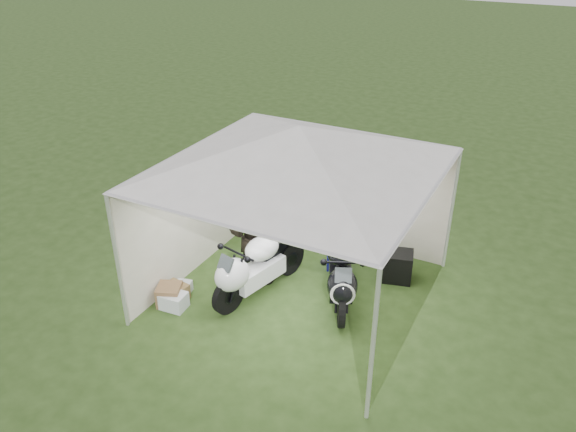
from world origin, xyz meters
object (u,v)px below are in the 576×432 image
at_px(motorcycle_black, 341,271).
at_px(person_dark_jacket, 252,234).
at_px(crate_0, 174,301).
at_px(crate_3, 176,291).
at_px(paddock_stand, 338,261).
at_px(person_blue_jacket, 338,225).
at_px(crate_1, 170,295).
at_px(motorcycle_white, 255,265).
at_px(canopy_tent, 300,152).
at_px(crate_2, 183,287).
at_px(equipment_box, 396,266).

bearing_deg(motorcycle_black, person_dark_jacket, 158.39).
height_order(crate_0, crate_3, crate_0).
distance_m(paddock_stand, person_blue_jacket, 0.70).
bearing_deg(motorcycle_black, crate_1, -175.24).
height_order(motorcycle_white, person_dark_jacket, person_dark_jacket).
xyz_separation_m(person_blue_jacket, crate_3, (-1.99, -2.18, -0.72)).
bearing_deg(motorcycle_black, person_blue_jacket, 91.35).
distance_m(canopy_tent, motorcycle_black, 2.12).
distance_m(crate_0, crate_1, 0.15).
height_order(canopy_tent, person_dark_jacket, canopy_tent).
distance_m(person_dark_jacket, crate_2, 1.48).
xyz_separation_m(person_dark_jacket, crate_2, (-0.83, -0.94, -0.79)).
relative_size(person_dark_jacket, crate_2, 6.74).
bearing_deg(paddock_stand, motorcycle_black, -65.30).
xyz_separation_m(paddock_stand, crate_2, (-2.06, -1.91, -0.06)).
bearing_deg(paddock_stand, person_blue_jacket, 127.87).
bearing_deg(motorcycle_white, motorcycle_black, 33.82).
relative_size(paddock_stand, equipment_box, 0.76).
height_order(motorcycle_black, equipment_box, motorcycle_black).
height_order(motorcycle_black, paddock_stand, motorcycle_black).
height_order(canopy_tent, crate_3, canopy_tent).
relative_size(paddock_stand, person_blue_jacket, 0.24).
distance_m(canopy_tent, motorcycle_white, 2.12).
height_order(paddock_stand, equipment_box, equipment_box).
bearing_deg(person_dark_jacket, crate_3, 34.08).
bearing_deg(paddock_stand, person_dark_jacket, -141.60).
distance_m(motorcycle_white, person_dark_jacket, 0.60).
bearing_deg(crate_2, equipment_box, 33.73).
bearing_deg(equipment_box, canopy_tent, -139.34).
bearing_deg(equipment_box, motorcycle_black, -121.30).
relative_size(canopy_tent, crate_0, 13.88).
xyz_separation_m(motorcycle_white, crate_0, (-1.00, -0.95, -0.45)).
bearing_deg(equipment_box, person_dark_jacket, -153.44).
relative_size(motorcycle_white, crate_1, 5.54).
bearing_deg(crate_2, person_blue_jacket, 45.09).
bearing_deg(motorcycle_white, paddock_stand, 69.46).
distance_m(canopy_tent, crate_1, 3.24).
height_order(person_blue_jacket, crate_3, person_blue_jacket).
relative_size(canopy_tent, person_blue_jacket, 3.34).
height_order(motorcycle_black, person_dark_jacket, person_dark_jacket).
distance_m(paddock_stand, crate_0, 3.03).
bearing_deg(crate_1, crate_3, 90.00).
xyz_separation_m(person_dark_jacket, crate_3, (-0.83, -1.12, -0.76)).
relative_size(canopy_tent, crate_2, 21.42).
bearing_deg(person_dark_jacket, canopy_tent, 159.04).
bearing_deg(crate_1, crate_2, 90.00).
bearing_deg(person_dark_jacket, person_blue_jacket, -156.84).
distance_m(crate_0, crate_3, 0.28).
bearing_deg(crate_2, paddock_stand, 42.82).
bearing_deg(person_blue_jacket, crate_1, -39.27).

